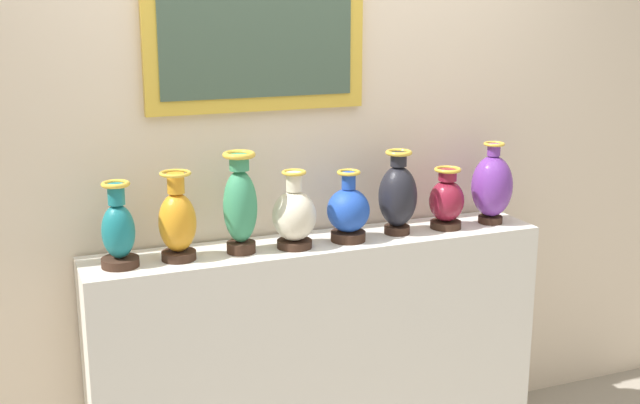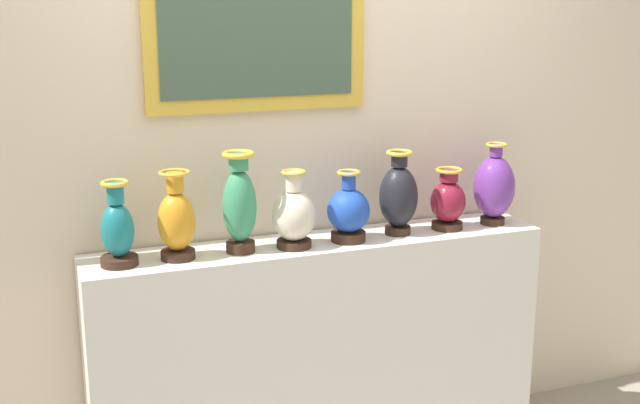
# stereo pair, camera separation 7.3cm
# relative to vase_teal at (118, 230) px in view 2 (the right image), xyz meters

# --- Properties ---
(display_shelf) EXTENTS (2.01, 0.34, 1.03)m
(display_shelf) POSITION_rel_vase_teal_xyz_m (0.85, 0.02, -0.66)
(display_shelf) COLOR silver
(display_shelf) RESTS_ON ground_plane
(back_wall) EXTENTS (4.44, 0.14, 2.69)m
(back_wall) POSITION_rel_vase_teal_xyz_m (0.84, 0.25, 0.17)
(back_wall) COLOR beige
(back_wall) RESTS_ON ground_plane
(vase_teal) EXTENTS (0.15, 0.15, 0.34)m
(vase_teal) POSITION_rel_vase_teal_xyz_m (0.00, 0.00, 0.00)
(vase_teal) COLOR #382319
(vase_teal) RESTS_ON display_shelf
(vase_amber) EXTENTS (0.15, 0.15, 0.36)m
(vase_amber) POSITION_rel_vase_teal_xyz_m (0.23, 0.00, 0.01)
(vase_amber) COLOR #382319
(vase_amber) RESTS_ON display_shelf
(vase_jade) EXTENTS (0.14, 0.14, 0.42)m
(vase_jade) POSITION_rel_vase_teal_xyz_m (0.49, -0.00, 0.06)
(vase_jade) COLOR #382319
(vase_jade) RESTS_ON display_shelf
(vase_ivory) EXTENTS (0.18, 0.18, 0.33)m
(vase_ivory) POSITION_rel_vase_teal_xyz_m (0.71, -0.02, -0.01)
(vase_ivory) COLOR #382319
(vase_ivory) RESTS_ON display_shelf
(vase_sapphire) EXTENTS (0.18, 0.18, 0.31)m
(vase_sapphire) POSITION_rel_vase_teal_xyz_m (0.96, -0.01, -0.01)
(vase_sapphire) COLOR #382319
(vase_sapphire) RESTS_ON display_shelf
(vase_onyx) EXTENTS (0.17, 0.17, 0.37)m
(vase_onyx) POSITION_rel_vase_teal_xyz_m (1.21, 0.01, 0.03)
(vase_onyx) COLOR #382319
(vase_onyx) RESTS_ON display_shelf
(vase_burgundy) EXTENTS (0.16, 0.16, 0.28)m
(vase_burgundy) POSITION_rel_vase_teal_xyz_m (1.45, 0.00, -0.01)
(vase_burgundy) COLOR #382319
(vase_burgundy) RESTS_ON display_shelf
(vase_violet) EXTENTS (0.19, 0.19, 0.38)m
(vase_violet) POSITION_rel_vase_teal_xyz_m (1.69, 0.00, 0.03)
(vase_violet) COLOR #382319
(vase_violet) RESTS_ON display_shelf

